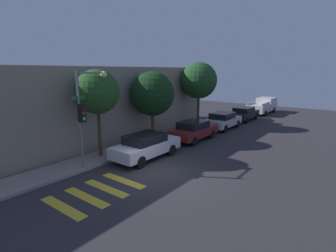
{
  "coord_description": "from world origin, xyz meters",
  "views": [
    {
      "loc": [
        -9.57,
        -7.91,
        5.12
      ],
      "look_at": [
        3.52,
        2.1,
        1.6
      ],
      "focal_mm": 28.0,
      "sensor_mm": 36.0,
      "label": 1
    }
  ],
  "objects": [
    {
      "name": "building_row",
      "position": [
        0.0,
        8.64,
        2.68
      ],
      "size": [
        26.0,
        6.0,
        5.36
      ],
      "primitive_type": "cube",
      "color": "gray",
      "rests_on": "ground"
    },
    {
      "name": "sedan_far_end",
      "position": [
        11.52,
        2.1,
        0.77
      ],
      "size": [
        4.21,
        1.88,
        1.46
      ],
      "color": "#B7BABF",
      "rests_on": "ground"
    },
    {
      "name": "ground_plane",
      "position": [
        0.0,
        0.0,
        0.0
      ],
      "size": [
        60.0,
        60.0,
        0.0
      ],
      "primitive_type": "plane",
      "color": "#2D2B30"
    },
    {
      "name": "tree_near_corner",
      "position": [
        -0.2,
        4.29,
        3.91
      ],
      "size": [
        2.53,
        2.53,
        5.19
      ],
      "color": "#42301E",
      "rests_on": "ground"
    },
    {
      "name": "traffic_light_pole",
      "position": [
        -1.61,
        3.37,
        3.39
      ],
      "size": [
        2.15,
        0.56,
        5.14
      ],
      "color": "slate",
      "rests_on": "ground"
    },
    {
      "name": "sedan_middle",
      "position": [
        6.64,
        2.1,
        0.76
      ],
      "size": [
        4.2,
        1.87,
        1.44
      ],
      "color": "maroon",
      "rests_on": "ground"
    },
    {
      "name": "tree_far_end",
      "position": [
        10.92,
        4.29,
        4.21
      ],
      "size": [
        3.24,
        3.24,
        5.84
      ],
      "color": "#4C3823",
      "rests_on": "ground"
    },
    {
      "name": "sidewalk",
      "position": [
        0.0,
        4.22,
        0.07
      ],
      "size": [
        26.0,
        2.04,
        0.14
      ],
      "primitive_type": "cube",
      "color": "gray",
      "rests_on": "ground"
    },
    {
      "name": "crosswalk",
      "position": [
        -3.22,
        0.8,
        0.0
      ],
      "size": [
        3.57,
        2.6,
        0.0
      ],
      "color": "gold",
      "rests_on": "ground"
    },
    {
      "name": "pickup_truck",
      "position": [
        22.46,
        2.1,
        0.91
      ],
      "size": [
        5.56,
        2.02,
        1.78
      ],
      "color": "#BCBCC1",
      "rests_on": "ground"
    },
    {
      "name": "sedan_tail_of_row",
      "position": [
        16.45,
        2.1,
        0.74
      ],
      "size": [
        4.29,
        1.8,
        1.39
      ],
      "color": "black",
      "rests_on": "ground"
    },
    {
      "name": "sedan_near_corner",
      "position": [
        1.4,
        2.1,
        0.78
      ],
      "size": [
        4.45,
        1.83,
        1.48
      ],
      "color": "silver",
      "rests_on": "ground"
    },
    {
      "name": "tree_midblock",
      "position": [
        4.54,
        4.29,
        3.47
      ],
      "size": [
        3.15,
        3.15,
        5.05
      ],
      "color": "#4C3823",
      "rests_on": "ground"
    }
  ]
}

